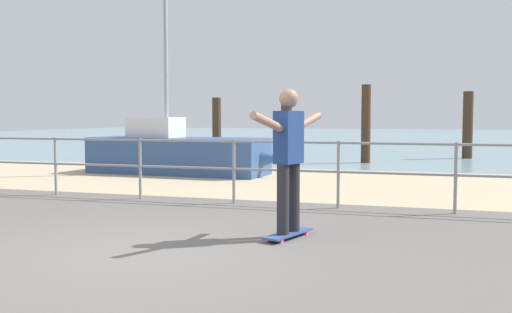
{
  "coord_description": "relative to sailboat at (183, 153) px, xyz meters",
  "views": [
    {
      "loc": [
        2.95,
        -5.25,
        1.42
      ],
      "look_at": [
        0.64,
        2.0,
        0.9
      ],
      "focal_mm": 41.17,
      "sensor_mm": 36.0,
      "label": 1
    }
  ],
  "objects": [
    {
      "name": "beach_strip",
      "position": [
        3.06,
        -0.79,
        -0.52
      ],
      "size": [
        24.0,
        6.0,
        0.04
      ],
      "primitive_type": "cube",
      "color": "tan",
      "rests_on": "ground"
    },
    {
      "name": "groyne_post_0",
      "position": [
        -2.19,
        7.76,
        0.54
      ],
      "size": [
        0.34,
        0.34,
        2.13
      ],
      "primitive_type": "cylinder",
      "color": "#422D1E",
      "rests_on": "ground"
    },
    {
      "name": "groyne_post_3",
      "position": [
        6.8,
        7.69,
        0.6
      ],
      "size": [
        0.33,
        0.33,
        2.25
      ],
      "primitive_type": "cylinder",
      "color": "#422D1E",
      "rests_on": "ground"
    },
    {
      "name": "ground_plane",
      "position": [
        3.06,
        -8.79,
        -0.52
      ],
      "size": [
        24.0,
        10.0,
        0.04
      ],
      "primitive_type": "cube",
      "color": "#605B56",
      "rests_on": "ground"
    },
    {
      "name": "skateboarder",
      "position": [
        4.34,
        -6.56,
        0.5
      ],
      "size": [
        0.5,
        1.41,
        1.65
      ],
      "color": "#26262B",
      "rests_on": "skateboard"
    },
    {
      "name": "railing_fence",
      "position": [
        1.12,
        -4.19,
        0.18
      ],
      "size": [
        13.59,
        0.05,
        1.05
      ],
      "color": "gray",
      "rests_on": "ground"
    },
    {
      "name": "sea_surface",
      "position": [
        3.06,
        27.21,
        -0.52
      ],
      "size": [
        72.0,
        50.0,
        0.04
      ],
      "primitive_type": "cube",
      "color": "#75939E",
      "rests_on": "ground"
    },
    {
      "name": "groyne_post_2",
      "position": [
        3.8,
        4.79,
        0.67
      ],
      "size": [
        0.28,
        0.28,
        2.37
      ],
      "primitive_type": "cylinder",
      "color": "#422D1E",
      "rests_on": "ground"
    },
    {
      "name": "skateboard",
      "position": [
        4.34,
        -6.56,
        -0.45
      ],
      "size": [
        0.42,
        0.82,
        0.08
      ],
      "color": "#334C8C",
      "rests_on": "ground"
    },
    {
      "name": "groyne_post_1",
      "position": [
        0.81,
        6.79,
        0.58
      ],
      "size": [
        0.39,
        0.39,
        2.2
      ],
      "primitive_type": "cylinder",
      "color": "#422D1E",
      "rests_on": "ground"
    },
    {
      "name": "sailboat",
      "position": [
        0.0,
        0.0,
        0.0
      ],
      "size": [
        5.0,
        1.62,
        4.68
      ],
      "color": "#335184",
      "rests_on": "ground"
    }
  ]
}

